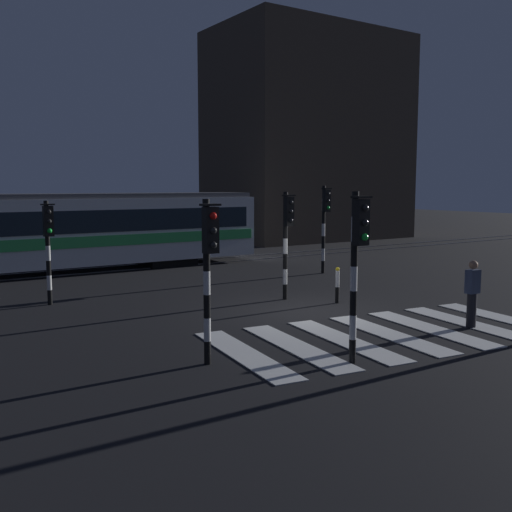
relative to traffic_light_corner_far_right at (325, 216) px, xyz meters
name	(u,v)px	position (x,y,z in m)	size (l,w,h in m)	color
ground_plane	(306,311)	(-5.16, -5.31, -2.35)	(120.00, 120.00, 0.00)	black
rail_near	(154,268)	(-5.16, 5.32, -2.34)	(80.00, 0.12, 0.03)	#59595E
rail_far	(141,264)	(-5.16, 6.75, -2.34)	(80.00, 0.12, 0.03)	#59595E
crosswalk_zebra	(389,334)	(-5.16, -8.55, -2.34)	(8.88, 5.19, 0.02)	silver
traffic_light_corner_far_right	(325,216)	(0.00, 0.00, 0.00)	(0.36, 0.42, 3.57)	black
traffic_light_kerb_mid_left	(357,251)	(-7.49, -9.86, -0.07)	(0.36, 0.42, 3.46)	black
traffic_light_corner_near_left	(209,257)	(-9.96, -8.30, -0.17)	(0.36, 0.42, 3.31)	black
traffic_light_corner_far_left	(48,237)	(-11.03, -0.43, -0.29)	(0.36, 0.42, 3.13)	black
traffic_light_median_centre	(287,229)	(-4.62, -3.67, -0.12)	(0.36, 0.42, 3.38)	black
tram	(56,231)	(-9.08, 6.03, -0.60)	(17.75, 2.58, 4.15)	silver
pedestrian_waiting_at_kerb	(472,293)	(-2.91, -9.19, -1.48)	(0.36, 0.24, 1.71)	black
bollard_island_edge	(337,285)	(-3.65, -4.94, -1.79)	(0.12, 0.12, 1.11)	black
building_backdrop	(308,137)	(10.02, 13.72, 4.49)	(12.63, 8.00, 13.68)	#42382D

